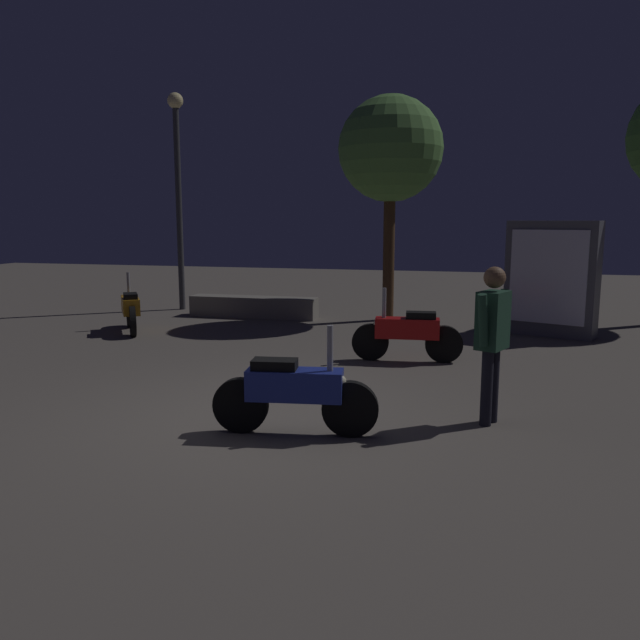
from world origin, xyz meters
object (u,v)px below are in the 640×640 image
(motorcycle_red_parked_right, at_px, (407,333))
(motorcycle_orange_parked_left, at_px, (131,309))
(kiosk_billboard, at_px, (551,279))
(person_rider_beside, at_px, (492,332))
(motorcycle_blue_foreground, at_px, (294,392))
(streetlamp_near, at_px, (178,174))

(motorcycle_red_parked_right, bearing_deg, motorcycle_orange_parked_left, -18.23)
(motorcycle_red_parked_right, distance_m, kiosk_billboard, 3.68)
(motorcycle_red_parked_right, bearing_deg, person_rider_beside, 107.82)
(motorcycle_blue_foreground, distance_m, kiosk_billboard, 7.05)
(person_rider_beside, relative_size, kiosk_billboard, 0.79)
(motorcycle_orange_parked_left, distance_m, kiosk_billboard, 7.87)
(motorcycle_red_parked_right, relative_size, person_rider_beside, 1.01)
(streetlamp_near, bearing_deg, person_rider_beside, -44.62)
(person_rider_beside, xyz_separation_m, kiosk_billboard, (1.12, 5.52, 0.07))
(motorcycle_orange_parked_left, distance_m, person_rider_beside, 7.66)
(motorcycle_red_parked_right, distance_m, streetlamp_near, 7.70)
(motorcycle_blue_foreground, height_order, kiosk_billboard, kiosk_billboard)
(motorcycle_orange_parked_left, bearing_deg, kiosk_billboard, -112.45)
(person_rider_beside, bearing_deg, kiosk_billboard, -77.60)
(motorcycle_blue_foreground, height_order, motorcycle_orange_parked_left, same)
(motorcycle_red_parked_right, xyz_separation_m, person_rider_beside, (1.17, -2.70, 0.54))
(motorcycle_orange_parked_left, xyz_separation_m, kiosk_billboard, (7.68, 1.61, 0.61))
(motorcycle_orange_parked_left, distance_m, streetlamp_near, 4.08)
(motorcycle_blue_foreground, xyz_separation_m, motorcycle_orange_parked_left, (-4.68, 4.74, 0.00))
(motorcycle_orange_parked_left, bearing_deg, streetlamp_near, -25.79)
(person_rider_beside, bearing_deg, motorcycle_red_parked_right, -42.72)
(motorcycle_red_parked_right, xyz_separation_m, streetlamp_near, (-5.84, 4.22, 2.72))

